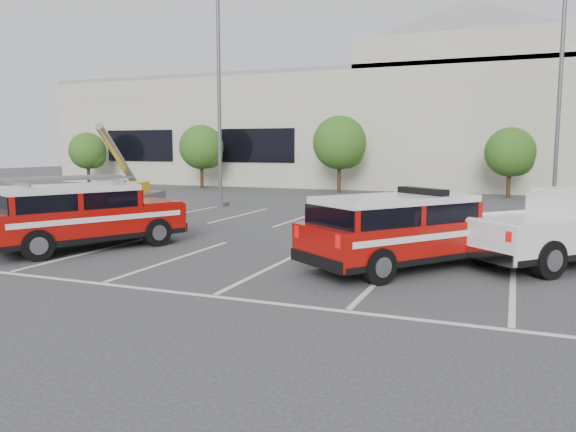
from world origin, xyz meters
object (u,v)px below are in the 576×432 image
object	(u,v)px
tree_mid_right	(512,154)
ladder_suv	(83,220)
convention_building	(444,123)
light_pole_mid	(560,95)
tree_mid_left	(341,145)
white_pickup	(573,234)
light_pole_left	(219,99)
tree_far_left	(89,152)
fire_chief_suv	(407,236)
tree_left	(203,149)
utility_rig	(109,209)

from	to	relation	value
tree_mid_right	ladder_suv	bearing A→B (deg)	-116.89
ladder_suv	convention_building	bearing A→B (deg)	105.82
light_pole_mid	ladder_suv	distance (m)	20.82
tree_mid_left	convention_building	bearing A→B (deg)	62.60
white_pickup	light_pole_left	bearing A→B (deg)	-167.83
tree_far_left	light_pole_left	size ratio (longest dim) A/B	0.39
convention_building	ladder_suv	bearing A→B (deg)	-100.98
light_pole_left	fire_chief_suv	xyz separation A→B (m)	(11.02, -10.84, -4.41)
tree_left	light_pole_left	size ratio (longest dim) A/B	0.43
convention_building	white_pickup	world-z (taller)	convention_building
tree_left	light_pole_mid	distance (m)	22.86
tree_left	tree_mid_right	world-z (taller)	tree_left
light_pole_mid	fire_chief_suv	world-z (taller)	light_pole_mid
tree_left	white_pickup	distance (m)	28.71
light_pole_left	convention_building	bearing A→B (deg)	67.61
tree_far_left	fire_chief_suv	size ratio (longest dim) A/B	0.72
tree_left	tree_mid_left	size ratio (longest dim) A/B	0.91
convention_building	tree_mid_right	xyz separation A→B (m)	(4.91, -9.82, -2.22)
tree_mid_left	white_pickup	size ratio (longest dim) A/B	0.83
tree_mid_right	fire_chief_suv	world-z (taller)	tree_mid_right
light_pole_left	tree_far_left	bearing A→B (deg)	149.29
tree_mid_right	light_pole_mid	world-z (taller)	light_pole_mid
tree_far_left	ladder_suv	distance (m)	28.91
tree_mid_left	fire_chief_suv	size ratio (longest dim) A/B	0.88
convention_building	tree_mid_left	bearing A→B (deg)	-117.40
tree_far_left	white_pickup	world-z (taller)	tree_far_left
light_pole_left	light_pole_mid	bearing A→B (deg)	14.93
ladder_suv	fire_chief_suv	bearing A→B (deg)	32.38
tree_left	light_pole_left	bearing A→B (deg)	-55.48
tree_far_left	light_pole_mid	xyz separation A→B (m)	(31.91, -6.05, 2.68)
convention_building	light_pole_mid	xyz separation A→B (m)	(6.82, -15.86, 0.47)
tree_mid_left	fire_chief_suv	xyz separation A→B (m)	(7.93, -20.88, -2.26)
fire_chief_suv	utility_rig	xyz separation A→B (m)	(-10.85, 2.46, -0.05)
light_pole_left	tree_mid_right	bearing A→B (deg)	37.50
convention_building	tree_mid_left	distance (m)	11.19
tree_mid_right	tree_mid_left	bearing A→B (deg)	180.00
white_pickup	tree_left	bearing A→B (deg)	-178.19
convention_building	light_pole_mid	world-z (taller)	convention_building
light_pole_left	white_pickup	xyz separation A→B (m)	(14.75, -8.69, -4.45)
tree_mid_left	light_pole_mid	bearing A→B (deg)	-26.92
tree_mid_left	white_pickup	world-z (taller)	tree_mid_left
tree_left	ladder_suv	xyz separation A→B (m)	(8.96, -21.76, -1.95)
tree_far_left	tree_mid_right	distance (m)	30.00
tree_mid_left	tree_mid_right	distance (m)	10.01
tree_mid_right	white_pickup	distance (m)	18.89
light_pole_left	fire_chief_suv	distance (m)	16.07
tree_mid_left	ladder_suv	xyz separation A→B (m)	(-1.04, -21.76, -2.22)
tree_far_left	ladder_suv	size ratio (longest dim) A/B	0.71
tree_mid_right	ladder_suv	world-z (taller)	tree_mid_right
tree_mid_right	fire_chief_suv	distance (m)	21.06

